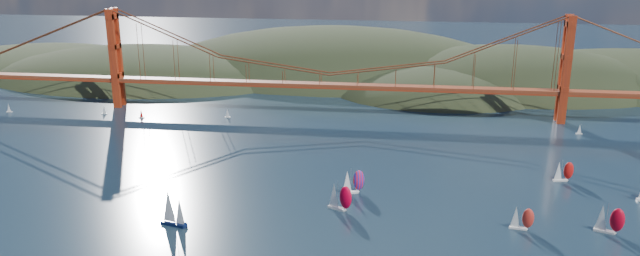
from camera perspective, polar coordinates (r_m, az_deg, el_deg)
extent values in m
ellipsoid|color=black|center=(453.65, -15.70, 3.20)|extent=(240.00, 140.00, 64.00)
ellipsoid|color=black|center=(459.52, 1.45, 3.28)|extent=(300.00, 180.00, 96.00)
ellipsoid|color=black|center=(432.69, 17.00, 2.17)|extent=(220.00, 140.00, 76.00)
ellipsoid|color=black|center=(397.13, 10.57, 2.09)|extent=(140.00, 110.00, 48.00)
ellipsoid|color=black|center=(520.24, -23.60, 4.49)|extent=(200.00, 140.00, 44.00)
cube|color=maroon|center=(334.87, 0.89, 3.97)|extent=(440.00, 7.00, 1.60)
cube|color=maroon|center=(335.14, 0.89, 3.76)|extent=(440.00, 7.00, 0.80)
cube|color=maroon|center=(366.65, -18.17, 6.09)|extent=(4.00, 8.50, 55.00)
cube|color=maroon|center=(339.88, 21.49, 4.97)|extent=(4.00, 8.50, 55.00)
cube|color=black|center=(213.16, -13.21, -8.52)|extent=(9.27, 4.85, 1.07)
cylinder|color=#99999E|center=(210.08, -13.24, -6.82)|extent=(0.13, 0.13, 12.90)
cone|color=silver|center=(211.50, -13.67, -6.88)|extent=(6.18, 6.18, 11.35)
cone|color=silver|center=(209.59, -12.71, -7.42)|extent=(4.41, 4.41, 9.03)
cube|color=silver|center=(219.67, 1.54, -7.31)|extent=(6.67, 4.45, 0.78)
cylinder|color=#99999E|center=(217.42, 1.62, -6.06)|extent=(0.10, 0.10, 9.78)
cone|color=silver|center=(218.34, 1.28, -6.10)|extent=(4.86, 4.86, 8.61)
ellipsoid|color=red|center=(216.06, 2.36, -6.36)|extent=(5.35, 4.55, 8.22)
cube|color=white|center=(215.13, 17.62, -8.71)|extent=(5.45, 2.25, 0.63)
cylinder|color=#99999E|center=(213.40, 17.79, -7.68)|extent=(0.08, 0.08, 7.93)
cone|color=silver|center=(213.50, 17.46, -7.75)|extent=(3.37, 3.37, 6.98)
ellipsoid|color=red|center=(213.69, 18.50, -7.83)|extent=(4.01, 2.85, 6.66)
cube|color=silver|center=(222.85, 24.51, -8.56)|extent=(6.48, 3.89, 0.75)
cylinder|color=#99999E|center=(220.85, 24.75, -7.37)|extent=(0.09, 0.09, 9.40)
cone|color=silver|center=(221.09, 24.36, -7.43)|extent=(4.54, 4.54, 8.27)
ellipsoid|color=#BC0319|center=(220.94, 25.54, -7.60)|extent=(5.08, 4.15, 7.90)
cube|color=silver|center=(261.37, 21.09, -4.49)|extent=(5.66, 2.54, 0.66)
cylinder|color=#99999E|center=(260.00, 21.24, -3.57)|extent=(0.08, 0.08, 8.20)
cone|color=silver|center=(259.63, 20.98, -3.67)|extent=(3.59, 3.59, 7.21)
ellipsoid|color=red|center=(261.26, 21.78, -3.63)|extent=(4.21, 3.09, 6.89)
cube|color=white|center=(232.82, 2.75, -5.90)|extent=(6.35, 3.99, 0.74)
cylinder|color=#99999E|center=(231.04, 2.84, -4.75)|extent=(0.09, 0.09, 9.25)
cone|color=silver|center=(230.80, 2.51, -4.89)|extent=(4.52, 4.52, 8.14)
ellipsoid|color=red|center=(232.12, 3.57, -4.78)|extent=(5.03, 4.18, 7.77)
cube|color=silver|center=(381.73, -26.53, 1.34)|extent=(3.00, 1.00, 0.50)
cone|color=white|center=(381.19, -26.57, 1.68)|extent=(2.00, 2.00, 4.20)
cube|color=silver|center=(357.27, -19.10, 1.24)|extent=(3.00, 1.00, 0.50)
cone|color=white|center=(356.69, -19.14, 1.61)|extent=(2.00, 2.00, 4.20)
cube|color=silver|center=(343.42, -16.00, 0.92)|extent=(3.00, 1.00, 0.50)
cone|color=red|center=(342.82, -16.03, 1.30)|extent=(2.00, 2.00, 4.20)
cube|color=silver|center=(334.44, -8.45, 0.98)|extent=(3.00, 1.00, 0.50)
cone|color=white|center=(333.82, -8.47, 1.37)|extent=(2.00, 2.00, 4.20)
cube|color=silver|center=(327.66, 22.60, -0.48)|extent=(3.00, 1.00, 0.50)
cone|color=white|center=(327.03, 22.65, -0.09)|extent=(2.00, 2.00, 4.20)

